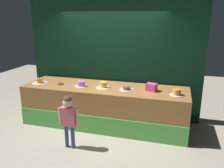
# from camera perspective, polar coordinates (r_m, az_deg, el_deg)

# --- Properties ---
(ground_plane) EXTENTS (12.00, 12.00, 0.00)m
(ground_plane) POSITION_cam_1_polar(r_m,az_deg,el_deg) (4.95, -3.64, -12.33)
(ground_plane) COLOR #ADA38E
(stage_platform) EXTENTS (3.63, 1.05, 0.89)m
(stage_platform) POSITION_cam_1_polar(r_m,az_deg,el_deg) (5.20, -1.84, -5.45)
(stage_platform) COLOR #9E6B38
(stage_platform) RESTS_ON ground_plane
(curtain_backdrop) EXTENTS (4.19, 0.08, 3.06)m
(curtain_backdrop) POSITION_cam_1_polar(r_m,az_deg,el_deg) (5.49, 0.06, 7.45)
(curtain_backdrop) COLOR black
(curtain_backdrop) RESTS_ON ground_plane
(child_figure) EXTENTS (0.40, 0.18, 1.03)m
(child_figure) POSITION_cam_1_polar(r_m,az_deg,el_deg) (4.27, -10.78, -7.53)
(child_figure) COLOR #3F4C8C
(child_figure) RESTS_ON ground_plane
(pink_box) EXTENTS (0.24, 0.21, 0.16)m
(pink_box) POSITION_cam_1_polar(r_m,az_deg,el_deg) (4.83, 9.81, -0.78)
(pink_box) COLOR #E03FA3
(pink_box) RESTS_ON stage_platform
(donut) EXTENTS (0.14, 0.14, 0.03)m
(donut) POSITION_cam_1_polar(r_m,az_deg,el_deg) (5.36, -12.71, 0.07)
(donut) COLOR brown
(donut) RESTS_ON stage_platform
(cake_far_left) EXTENTS (0.35, 0.35, 0.14)m
(cake_far_left) POSITION_cam_1_polar(r_m,az_deg,el_deg) (5.59, -17.53, 0.61)
(cake_far_left) COLOR white
(cake_far_left) RESTS_ON stage_platform
(cake_left) EXTENTS (0.28, 0.28, 0.17)m
(cake_left) POSITION_cam_1_polar(r_m,az_deg,el_deg) (5.14, -7.67, -0.01)
(cake_left) COLOR white
(cake_left) RESTS_ON stage_platform
(cake_center) EXTENTS (0.32, 0.32, 0.14)m
(cake_center) POSITION_cam_1_polar(r_m,az_deg,el_deg) (4.97, -2.14, -0.35)
(cake_center) COLOR white
(cake_center) RESTS_ON stage_platform
(cake_right) EXTENTS (0.31, 0.31, 0.13)m
(cake_right) POSITION_cam_1_polar(r_m,az_deg,el_deg) (4.84, 3.61, -1.13)
(cake_right) COLOR silver
(cake_right) RESTS_ON stage_platform
(cake_far_right) EXTENTS (0.28, 0.28, 0.17)m
(cake_far_right) POSITION_cam_1_polar(r_m,az_deg,el_deg) (4.68, 15.85, -2.06)
(cake_far_right) COLOR silver
(cake_far_right) RESTS_ON stage_platform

